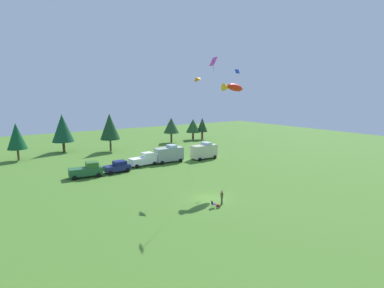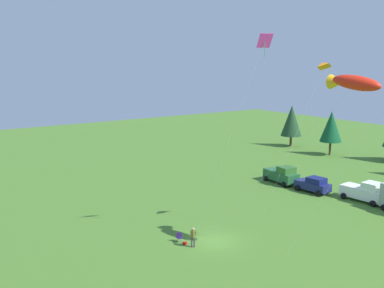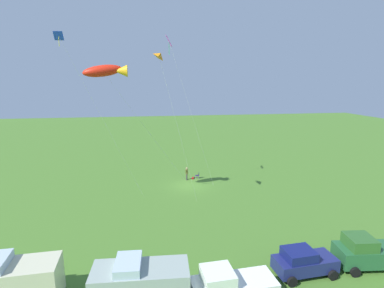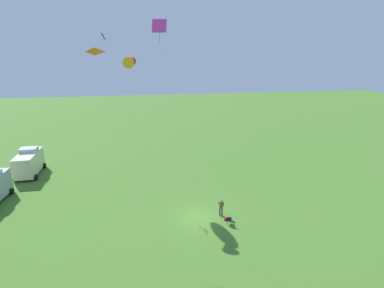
{
  "view_description": "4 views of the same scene",
  "coord_description": "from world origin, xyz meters",
  "px_view_note": "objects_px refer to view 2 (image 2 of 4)",
  "views": [
    {
      "loc": [
        -22.17,
        -28.51,
        13.0
      ],
      "look_at": [
        -2.14,
        0.97,
        7.03
      ],
      "focal_mm": 28.0,
      "sensor_mm": 36.0,
      "label": 1
    },
    {
      "loc": [
        29.22,
        -23.04,
        15.49
      ],
      "look_at": [
        -2.74,
        -0.53,
        8.32
      ],
      "focal_mm": 42.0,
      "sensor_mm": 36.0,
      "label": 2
    },
    {
      "loc": [
        5.42,
        35.8,
        12.96
      ],
      "look_at": [
        -0.24,
        1.01,
        5.62
      ],
      "focal_mm": 28.0,
      "sensor_mm": 36.0,
      "label": 3
    },
    {
      "loc": [
        -24.67,
        4.26,
        15.33
      ],
      "look_at": [
        -0.31,
        0.53,
        7.45
      ],
      "focal_mm": 28.0,
      "sensor_mm": 36.0,
      "label": 4
    }
  ],
  "objects_px": {
    "folding_chair": "(179,237)",
    "kite_delta_orange": "(322,66)",
    "backpack_on_grass": "(185,243)",
    "car_navy_hatch": "(313,185)",
    "kite_large_fish": "(352,83)",
    "kite_diamond_rainbow": "(263,47)",
    "truck_green_flatbed": "(282,175)",
    "truck_white_pickup": "(365,192)",
    "person_kite_flyer": "(193,236)"
  },
  "relations": [
    {
      "from": "kite_diamond_rainbow",
      "to": "kite_delta_orange",
      "type": "xyz_separation_m",
      "value": [
        1.37,
        5.72,
        -1.51
      ]
    },
    {
      "from": "truck_white_pickup",
      "to": "kite_large_fish",
      "type": "distance_m",
      "value": 21.33
    },
    {
      "from": "car_navy_hatch",
      "to": "kite_large_fish",
      "type": "bearing_deg",
      "value": -47.35
    },
    {
      "from": "person_kite_flyer",
      "to": "kite_large_fish",
      "type": "distance_m",
      "value": 17.64
    },
    {
      "from": "truck_white_pickup",
      "to": "kite_delta_orange",
      "type": "xyz_separation_m",
      "value": [
        3.07,
        -12.32,
        14.06
      ]
    },
    {
      "from": "car_navy_hatch",
      "to": "folding_chair",
      "type": "bearing_deg",
      "value": -84.79
    },
    {
      "from": "kite_large_fish",
      "to": "kite_delta_orange",
      "type": "xyz_separation_m",
      "value": [
        -4.94,
        2.68,
        1.19
      ]
    },
    {
      "from": "person_kite_flyer",
      "to": "truck_green_flatbed",
      "type": "distance_m",
      "value": 23.46
    },
    {
      "from": "folding_chair",
      "to": "truck_white_pickup",
      "type": "height_order",
      "value": "truck_white_pickup"
    },
    {
      "from": "truck_green_flatbed",
      "to": "kite_diamond_rainbow",
      "type": "height_order",
      "value": "kite_diamond_rainbow"
    },
    {
      "from": "kite_diamond_rainbow",
      "to": "kite_delta_orange",
      "type": "bearing_deg",
      "value": 76.52
    },
    {
      "from": "truck_green_flatbed",
      "to": "kite_large_fish",
      "type": "relative_size",
      "value": 0.35
    },
    {
      "from": "person_kite_flyer",
      "to": "truck_green_flatbed",
      "type": "xyz_separation_m",
      "value": [
        -10.06,
        21.2,
        0.08
      ]
    },
    {
      "from": "car_navy_hatch",
      "to": "truck_green_flatbed",
      "type": "bearing_deg",
      "value": 177.18
    },
    {
      "from": "folding_chair",
      "to": "kite_diamond_rainbow",
      "type": "relative_size",
      "value": 0.05
    },
    {
      "from": "person_kite_flyer",
      "to": "kite_delta_orange",
      "type": "distance_m",
      "value": 18.23
    },
    {
      "from": "truck_green_flatbed",
      "to": "kite_diamond_rainbow",
      "type": "xyz_separation_m",
      "value": [
        12.49,
        -16.05,
        15.57
      ]
    },
    {
      "from": "backpack_on_grass",
      "to": "truck_white_pickup",
      "type": "relative_size",
      "value": 0.06
    },
    {
      "from": "car_navy_hatch",
      "to": "kite_diamond_rainbow",
      "type": "relative_size",
      "value": 0.24
    },
    {
      "from": "kite_large_fish",
      "to": "kite_diamond_rainbow",
      "type": "bearing_deg",
      "value": -154.26
    },
    {
      "from": "person_kite_flyer",
      "to": "kite_diamond_rainbow",
      "type": "height_order",
      "value": "kite_diamond_rainbow"
    },
    {
      "from": "backpack_on_grass",
      "to": "kite_delta_orange",
      "type": "bearing_deg",
      "value": 67.22
    },
    {
      "from": "kite_large_fish",
      "to": "kite_delta_orange",
      "type": "bearing_deg",
      "value": 151.53
    },
    {
      "from": "backpack_on_grass",
      "to": "kite_delta_orange",
      "type": "relative_size",
      "value": 0.02
    },
    {
      "from": "truck_green_flatbed",
      "to": "car_navy_hatch",
      "type": "height_order",
      "value": "truck_green_flatbed"
    },
    {
      "from": "folding_chair",
      "to": "truck_green_flatbed",
      "type": "xyz_separation_m",
      "value": [
        -8.47,
        21.54,
        0.61
      ]
    },
    {
      "from": "kite_large_fish",
      "to": "car_navy_hatch",
      "type": "bearing_deg",
      "value": 136.31
    },
    {
      "from": "kite_diamond_rainbow",
      "to": "kite_delta_orange",
      "type": "height_order",
      "value": "kite_diamond_rainbow"
    },
    {
      "from": "truck_green_flatbed",
      "to": "kite_large_fish",
      "type": "distance_m",
      "value": 26.24
    },
    {
      "from": "backpack_on_grass",
      "to": "truck_white_pickup",
      "type": "bearing_deg",
      "value": 86.1
    },
    {
      "from": "truck_white_pickup",
      "to": "kite_diamond_rainbow",
      "type": "height_order",
      "value": "kite_diamond_rainbow"
    },
    {
      "from": "folding_chair",
      "to": "kite_delta_orange",
      "type": "distance_m",
      "value": 19.23
    },
    {
      "from": "kite_large_fish",
      "to": "kite_delta_orange",
      "type": "distance_m",
      "value": 5.74
    },
    {
      "from": "kite_large_fish",
      "to": "kite_diamond_rainbow",
      "type": "relative_size",
      "value": 0.83
    },
    {
      "from": "kite_large_fish",
      "to": "folding_chair",
      "type": "bearing_deg",
      "value": -140.45
    },
    {
      "from": "kite_delta_orange",
      "to": "backpack_on_grass",
      "type": "bearing_deg",
      "value": -112.78
    },
    {
      "from": "backpack_on_grass",
      "to": "kite_delta_orange",
      "type": "xyz_separation_m",
      "value": [
        4.67,
        11.12,
        15.05
      ]
    },
    {
      "from": "backpack_on_grass",
      "to": "kite_diamond_rainbow",
      "type": "xyz_separation_m",
      "value": [
        3.3,
        5.4,
        16.56
      ]
    },
    {
      "from": "truck_green_flatbed",
      "to": "kite_diamond_rainbow",
      "type": "relative_size",
      "value": 0.29
    },
    {
      "from": "folding_chair",
      "to": "backpack_on_grass",
      "type": "relative_size",
      "value": 2.56
    },
    {
      "from": "person_kite_flyer",
      "to": "kite_large_fish",
      "type": "bearing_deg",
      "value": 64.23
    },
    {
      "from": "truck_white_pickup",
      "to": "folding_chair",
      "type": "bearing_deg",
      "value": -98.88
    },
    {
      "from": "folding_chair",
      "to": "kite_diamond_rainbow",
      "type": "height_order",
      "value": "kite_diamond_rainbow"
    },
    {
      "from": "truck_green_flatbed",
      "to": "kite_delta_orange",
      "type": "bearing_deg",
      "value": -30.43
    },
    {
      "from": "folding_chair",
      "to": "backpack_on_grass",
      "type": "bearing_deg",
      "value": 21.98
    },
    {
      "from": "folding_chair",
      "to": "kite_diamond_rainbow",
      "type": "distance_m",
      "value": 17.55
    },
    {
      "from": "folding_chair",
      "to": "kite_delta_orange",
      "type": "height_order",
      "value": "kite_delta_orange"
    },
    {
      "from": "kite_delta_orange",
      "to": "kite_large_fish",
      "type": "bearing_deg",
      "value": -28.47
    },
    {
      "from": "truck_green_flatbed",
      "to": "truck_white_pickup",
      "type": "xyz_separation_m",
      "value": [
        10.79,
        1.99,
        0.0
      ]
    },
    {
      "from": "folding_chair",
      "to": "person_kite_flyer",
      "type": "bearing_deg",
      "value": 27.46
    }
  ]
}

